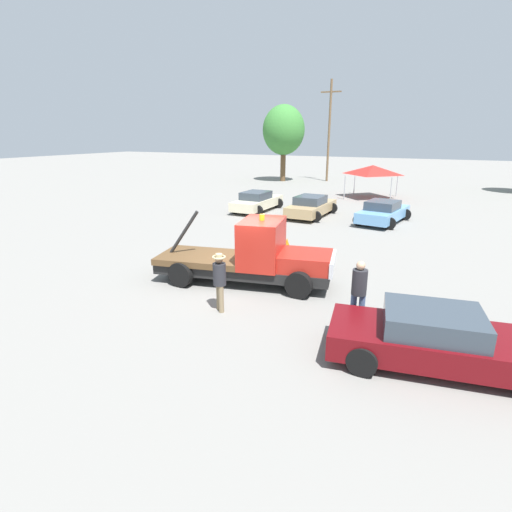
{
  "coord_description": "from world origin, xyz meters",
  "views": [
    {
      "loc": [
        6.21,
        -11.79,
        5.09
      ],
      "look_at": [
        0.5,
        0.0,
        1.05
      ],
      "focal_mm": 28.0,
      "sensor_mm": 36.0,
      "label": 1
    }
  ],
  "objects_px": {
    "parked_car_cream": "(257,201)",
    "parked_car_tan": "(311,206)",
    "person_near_truck": "(359,288)",
    "tree_left": "(284,130)",
    "person_at_hood": "(220,278)",
    "tow_truck": "(254,257)",
    "utility_pole": "(329,129)",
    "foreground_car": "(440,340)",
    "parked_car_skyblue": "(383,212)",
    "canopy_tent_red": "(373,170)",
    "traffic_cone": "(287,244)"
  },
  "relations": [
    {
      "from": "person_near_truck",
      "to": "person_at_hood",
      "type": "height_order",
      "value": "person_near_truck"
    },
    {
      "from": "person_at_hood",
      "to": "parked_car_tan",
      "type": "distance_m",
      "value": 14.9
    },
    {
      "from": "parked_car_skyblue",
      "to": "utility_pole",
      "type": "height_order",
      "value": "utility_pole"
    },
    {
      "from": "person_near_truck",
      "to": "parked_car_skyblue",
      "type": "distance_m",
      "value": 13.93
    },
    {
      "from": "tow_truck",
      "to": "person_near_truck",
      "type": "height_order",
      "value": "tow_truck"
    },
    {
      "from": "canopy_tent_red",
      "to": "parked_car_skyblue",
      "type": "bearing_deg",
      "value": -75.69
    },
    {
      "from": "parked_car_cream",
      "to": "parked_car_tan",
      "type": "relative_size",
      "value": 1.0
    },
    {
      "from": "person_near_truck",
      "to": "canopy_tent_red",
      "type": "bearing_deg",
      "value": -178.95
    },
    {
      "from": "utility_pole",
      "to": "parked_car_tan",
      "type": "bearing_deg",
      "value": -76.6
    },
    {
      "from": "person_at_hood",
      "to": "utility_pole",
      "type": "bearing_deg",
      "value": 52.9
    },
    {
      "from": "parked_car_skyblue",
      "to": "canopy_tent_red",
      "type": "height_order",
      "value": "canopy_tent_red"
    },
    {
      "from": "parked_car_cream",
      "to": "parked_car_tan",
      "type": "xyz_separation_m",
      "value": [
        3.93,
        -0.24,
        0.0
      ]
    },
    {
      "from": "person_at_hood",
      "to": "canopy_tent_red",
      "type": "bearing_deg",
      "value": 42.0
    },
    {
      "from": "tree_left",
      "to": "traffic_cone",
      "type": "xyz_separation_m",
      "value": [
        10.56,
        -25.39,
        -5.15
      ]
    },
    {
      "from": "foreground_car",
      "to": "tree_left",
      "type": "bearing_deg",
      "value": 108.48
    },
    {
      "from": "person_near_truck",
      "to": "foreground_car",
      "type": "bearing_deg",
      "value": 50.11
    },
    {
      "from": "tow_truck",
      "to": "foreground_car",
      "type": "distance_m",
      "value": 6.72
    },
    {
      "from": "foreground_car",
      "to": "tree_left",
      "type": "distance_m",
      "value": 37.26
    },
    {
      "from": "parked_car_cream",
      "to": "utility_pole",
      "type": "xyz_separation_m",
      "value": [
        -0.77,
        19.46,
        4.87
      ]
    },
    {
      "from": "parked_car_cream",
      "to": "parked_car_skyblue",
      "type": "xyz_separation_m",
      "value": [
        8.35,
        -0.24,
        -0.0
      ]
    },
    {
      "from": "person_near_truck",
      "to": "person_at_hood",
      "type": "xyz_separation_m",
      "value": [
        -3.85,
        -0.91,
        -0.01
      ]
    },
    {
      "from": "person_at_hood",
      "to": "tree_left",
      "type": "xyz_separation_m",
      "value": [
        -11.19,
        32.37,
        4.35
      ]
    },
    {
      "from": "canopy_tent_red",
      "to": "utility_pole",
      "type": "xyz_separation_m",
      "value": [
        -6.68,
        10.13,
        3.26
      ]
    },
    {
      "from": "person_at_hood",
      "to": "parked_car_cream",
      "type": "relative_size",
      "value": 0.37
    },
    {
      "from": "tow_truck",
      "to": "canopy_tent_red",
      "type": "xyz_separation_m",
      "value": [
        0.02,
        21.83,
        1.29
      ]
    },
    {
      "from": "tow_truck",
      "to": "person_near_truck",
      "type": "distance_m",
      "value": 4.26
    },
    {
      "from": "parked_car_skyblue",
      "to": "parked_car_cream",
      "type": "bearing_deg",
      "value": 97.64
    },
    {
      "from": "person_near_truck",
      "to": "parked_car_tan",
      "type": "xyz_separation_m",
      "value": [
        -5.92,
        13.84,
        -0.41
      ]
    },
    {
      "from": "tow_truck",
      "to": "tree_left",
      "type": "distance_m",
      "value": 32.17
    },
    {
      "from": "parked_car_tan",
      "to": "person_at_hood",
      "type": "bearing_deg",
      "value": -169.97
    },
    {
      "from": "tow_truck",
      "to": "parked_car_cream",
      "type": "xyz_separation_m",
      "value": [
        -5.89,
        12.5,
        -0.32
      ]
    },
    {
      "from": "parked_car_tan",
      "to": "foreground_car",
      "type": "bearing_deg",
      "value": -149.99
    },
    {
      "from": "utility_pole",
      "to": "foreground_car",
      "type": "bearing_deg",
      "value": -69.93
    },
    {
      "from": "parked_car_cream",
      "to": "traffic_cone",
      "type": "distance_m",
      "value": 9.65
    },
    {
      "from": "tow_truck",
      "to": "parked_car_skyblue",
      "type": "height_order",
      "value": "tow_truck"
    },
    {
      "from": "tree_left",
      "to": "person_at_hood",
      "type": "bearing_deg",
      "value": -70.93
    },
    {
      "from": "person_at_hood",
      "to": "tow_truck",
      "type": "bearing_deg",
      "value": 44.2
    },
    {
      "from": "person_at_hood",
      "to": "canopy_tent_red",
      "type": "height_order",
      "value": "canopy_tent_red"
    },
    {
      "from": "parked_car_tan",
      "to": "canopy_tent_red",
      "type": "bearing_deg",
      "value": -9.65
    },
    {
      "from": "tow_truck",
      "to": "foreground_car",
      "type": "relative_size",
      "value": 1.24
    },
    {
      "from": "parked_car_skyblue",
      "to": "foreground_car",
      "type": "bearing_deg",
      "value": -157.34
    },
    {
      "from": "utility_pole",
      "to": "canopy_tent_red",
      "type": "bearing_deg",
      "value": -56.6
    },
    {
      "from": "person_near_truck",
      "to": "person_at_hood",
      "type": "distance_m",
      "value": 3.96
    },
    {
      "from": "foreground_car",
      "to": "parked_car_cream",
      "type": "relative_size",
      "value": 1.08
    },
    {
      "from": "tow_truck",
      "to": "parked_car_tan",
      "type": "bearing_deg",
      "value": 87.43
    },
    {
      "from": "person_near_truck",
      "to": "tree_left",
      "type": "xyz_separation_m",
      "value": [
        -15.04,
        31.46,
        4.34
      ]
    },
    {
      "from": "person_at_hood",
      "to": "person_near_truck",
      "type": "bearing_deg",
      "value": -34.91
    },
    {
      "from": "parked_car_skyblue",
      "to": "tow_truck",
      "type": "bearing_deg",
      "value": 177.91
    },
    {
      "from": "foreground_car",
      "to": "canopy_tent_red",
      "type": "xyz_separation_m",
      "value": [
        -6.05,
        24.7,
        1.61
      ]
    },
    {
      "from": "parked_car_cream",
      "to": "utility_pole",
      "type": "distance_m",
      "value": 20.07
    }
  ]
}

